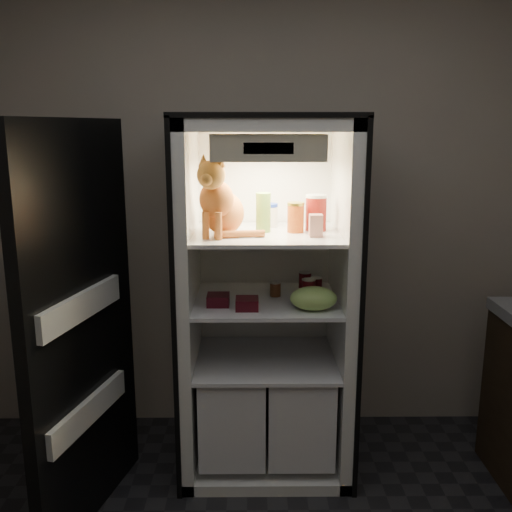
{
  "coord_description": "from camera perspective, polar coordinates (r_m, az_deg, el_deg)",
  "views": [
    {
      "loc": [
        -0.08,
        -1.51,
        1.82
      ],
      "look_at": [
        -0.05,
        1.32,
        1.17
      ],
      "focal_mm": 40.0,
      "sensor_mm": 36.0,
      "label": 1
    }
  ],
  "objects": [
    {
      "name": "soda_can_c",
      "position": [
        2.88,
        5.27,
        -3.56
      ],
      "size": [
        0.07,
        0.07,
        0.13
      ],
      "color": "black",
      "rests_on": "refrigerator"
    },
    {
      "name": "refrigerator",
      "position": [
        3.07,
        0.98,
        -6.58
      ],
      "size": [
        0.9,
        0.72,
        1.88
      ],
      "color": "white",
      "rests_on": "floor"
    },
    {
      "name": "parmesan_shaker",
      "position": [
        2.88,
        0.73,
        4.38
      ],
      "size": [
        0.08,
        0.08,
        0.2
      ],
      "color": "#217C31",
      "rests_on": "refrigerator"
    },
    {
      "name": "soda_can_b",
      "position": [
        2.97,
        6.04,
        -3.19
      ],
      "size": [
        0.06,
        0.06,
        0.11
      ],
      "color": "black",
      "rests_on": "refrigerator"
    },
    {
      "name": "mayo_tub",
      "position": [
        3.04,
        1.35,
        4.11
      ],
      "size": [
        0.09,
        0.09,
        0.12
      ],
      "color": "white",
      "rests_on": "refrigerator"
    },
    {
      "name": "berry_box_left",
      "position": [
        2.86,
        -3.8,
        -4.39
      ],
      "size": [
        0.11,
        0.11,
        0.06
      ],
      "primitive_type": "cube",
      "color": "#4C0C13",
      "rests_on": "refrigerator"
    },
    {
      "name": "fridge_door",
      "position": [
        2.71,
        -17.05,
        -7.18
      ],
      "size": [
        0.27,
        0.86,
        1.85
      ],
      "rotation": [
        0.0,
        0.0,
        -0.25
      ],
      "color": "black",
      "rests_on": "floor"
    },
    {
      "name": "condiment_jar",
      "position": [
        3.0,
        1.94,
        -3.28
      ],
      "size": [
        0.06,
        0.06,
        0.08
      ],
      "color": "#5B321A",
      "rests_on": "refrigerator"
    },
    {
      "name": "pepper_jar",
      "position": [
        2.94,
        6.02,
        4.33
      ],
      "size": [
        0.11,
        0.11,
        0.18
      ],
      "color": "maroon",
      "rests_on": "refrigerator"
    },
    {
      "name": "grape_bag",
      "position": [
        2.79,
        5.78,
        -4.23
      ],
      "size": [
        0.23,
        0.17,
        0.12
      ],
      "primitive_type": "ellipsoid",
      "color": "#86AB50",
      "rests_on": "refrigerator"
    },
    {
      "name": "room_shell",
      "position": [
        1.53,
        2.42,
        5.45
      ],
      "size": [
        3.6,
        3.6,
        3.6
      ],
      "color": "white",
      "rests_on": "floor"
    },
    {
      "name": "tabby_cat",
      "position": [
        2.79,
        -3.59,
        5.15
      ],
      "size": [
        0.34,
        0.4,
        0.41
      ],
      "rotation": [
        0.0,
        0.0,
        -0.3
      ],
      "color": "#AF4616",
      "rests_on": "refrigerator"
    },
    {
      "name": "soda_can_a",
      "position": [
        3.03,
        4.92,
        -2.74
      ],
      "size": [
        0.07,
        0.07,
        0.12
      ],
      "color": "black",
      "rests_on": "refrigerator"
    },
    {
      "name": "cream_carton",
      "position": [
        2.78,
        6.0,
        3.04
      ],
      "size": [
        0.06,
        0.06,
        0.11
      ],
      "primitive_type": "cube",
      "color": "beige",
      "rests_on": "refrigerator"
    },
    {
      "name": "salsa_jar",
      "position": [
        2.88,
        3.98,
        3.88
      ],
      "size": [
        0.09,
        0.09,
        0.15
      ],
      "color": "maroon",
      "rests_on": "refrigerator"
    },
    {
      "name": "berry_box_right",
      "position": [
        2.79,
        -0.9,
        -4.78
      ],
      "size": [
        0.11,
        0.11,
        0.06
      ],
      "primitive_type": "cube",
      "color": "#4C0C13",
      "rests_on": "refrigerator"
    }
  ]
}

